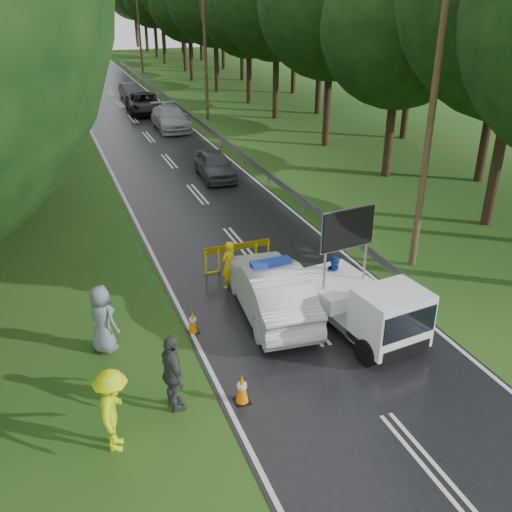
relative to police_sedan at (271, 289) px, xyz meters
name	(u,v)px	position (x,y,z in m)	size (l,w,h in m)	color
ground	(304,319)	(0.80, -0.72, -0.82)	(160.00, 160.00, 0.00)	#1C4A15
road	(133,119)	(0.80, 29.28, -0.81)	(7.00, 140.00, 0.02)	black
guardrail	(182,109)	(4.50, 28.95, -0.27)	(0.12, 60.06, 0.70)	gray
utility_pole_near	(430,123)	(6.00, 1.28, 4.25)	(1.40, 0.24, 10.00)	#493922
utility_pole_mid	(205,47)	(6.00, 27.28, 4.25)	(1.40, 0.24, 10.00)	#493922
utility_pole_far	(139,25)	(6.00, 53.28, 4.25)	(1.40, 0.24, 10.00)	#493922
police_sedan	(271,289)	(0.00, 0.00, 0.00)	(2.17, 5.08, 1.79)	silver
work_truck	(366,306)	(2.09, -2.02, 0.11)	(2.37, 4.50, 3.44)	gray
barrier	(237,250)	(0.03, 3.14, -0.07)	(2.41, 0.08, 1.00)	yellow
officer	(229,265)	(-0.66, 2.01, 0.01)	(0.60, 0.39, 1.65)	yellow
civilian	(335,279)	(2.16, -0.03, -0.05)	(0.75, 0.59, 1.55)	#173995
bystander_left	(114,411)	(-5.19, -4.00, 0.17)	(1.28, 0.73, 1.97)	#DDFC0D
bystander_mid	(173,374)	(-3.73, -3.22, 0.17)	(1.16, 0.49, 1.99)	#404348
bystander_right	(102,319)	(-4.95, -0.20, 0.16)	(0.95, 0.62, 1.95)	slate
queue_car_first	(215,165)	(2.38, 13.54, -0.13)	(1.62, 4.03, 1.37)	#3E4045
queue_car_second	(170,118)	(2.73, 25.12, -0.06)	(2.12, 5.21, 1.51)	#A3A4AB
queue_car_third	(144,103)	(2.04, 31.12, -0.08)	(2.47, 5.35, 1.49)	black
queue_car_fourth	(131,91)	(2.08, 37.57, -0.16)	(1.39, 3.98, 1.31)	#3F4246
cone_near_left	(242,389)	(-2.18, -3.58, -0.43)	(0.38, 0.38, 0.81)	black
cone_center	(266,301)	(-0.06, 0.19, -0.51)	(0.30, 0.30, 0.65)	black
cone_far	(291,270)	(1.47, 1.78, -0.45)	(0.36, 0.36, 0.76)	black
cone_left_mid	(193,322)	(-2.49, -0.22, -0.47)	(0.34, 0.34, 0.72)	black
cone_right	(349,273)	(3.20, 0.89, -0.45)	(0.36, 0.36, 0.76)	black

